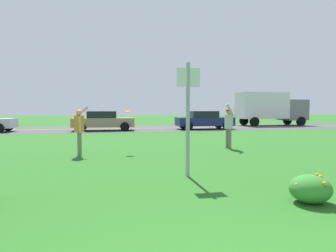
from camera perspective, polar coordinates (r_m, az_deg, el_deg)
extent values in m
plane|color=#26601E|center=(12.90, -6.16, -3.84)|extent=(120.00, 120.00, 0.00)
cube|color=#424244|center=(24.11, -8.43, -0.50)|extent=(120.00, 8.23, 0.01)
cube|color=yellow|center=(24.11, -8.43, -0.49)|extent=(120.00, 0.16, 0.00)
ellipsoid|color=#337F2D|center=(5.65, 26.24, -11.04)|extent=(0.71, 0.66, 0.49)
sphere|color=orange|center=(5.41, 23.94, -10.53)|extent=(0.05, 0.05, 0.05)
sphere|color=orange|center=(5.44, 28.49, -9.93)|extent=(0.07, 0.07, 0.07)
sphere|color=orange|center=(5.64, 27.34, -8.49)|extent=(0.05, 0.05, 0.05)
sphere|color=orange|center=(5.45, 26.01, -10.18)|extent=(0.09, 0.09, 0.09)
sphere|color=orange|center=(5.82, 26.74, -9.76)|extent=(0.07, 0.07, 0.07)
sphere|color=orange|center=(5.64, 27.77, -8.90)|extent=(0.08, 0.08, 0.08)
sphere|color=orange|center=(5.52, 26.63, -10.40)|extent=(0.07, 0.07, 0.07)
cube|color=#93969B|center=(6.90, 3.92, 1.19)|extent=(0.07, 0.10, 2.71)
cube|color=silver|center=(6.90, 4.01, 9.53)|extent=(0.56, 0.03, 0.44)
cylinder|color=orange|center=(10.41, -17.11, 0.40)|extent=(0.34, 0.34, 0.58)
sphere|color=tan|center=(10.40, -17.14, 2.54)|extent=(0.21, 0.21, 0.21)
cylinder|color=#726B5B|center=(10.56, -17.05, -3.35)|extent=(0.14, 0.14, 0.81)
cylinder|color=#726B5B|center=(10.39, -17.03, -3.46)|extent=(0.14, 0.14, 0.81)
cylinder|color=tan|center=(10.60, -16.71, 2.70)|extent=(0.49, 0.15, 0.40)
cylinder|color=tan|center=(10.22, -16.96, 0.25)|extent=(0.12, 0.10, 0.55)
cylinder|color=#B2B2B7|center=(12.07, 11.88, 0.86)|extent=(0.34, 0.34, 0.58)
sphere|color=tan|center=(12.06, 11.90, 2.70)|extent=(0.21, 0.21, 0.21)
cylinder|color=#726B5B|center=(12.05, 12.04, -2.46)|extent=(0.14, 0.14, 0.81)
cylinder|color=#726B5B|center=(12.19, 11.64, -2.39)|extent=(0.14, 0.14, 0.81)
cylinder|color=tan|center=(11.86, 12.14, 3.12)|extent=(0.38, 0.14, 0.51)
cylinder|color=tan|center=(12.23, 11.33, 0.81)|extent=(0.12, 0.10, 0.55)
cylinder|color=red|center=(12.06, 11.90, 3.03)|extent=(0.22, 0.22, 0.07)
cylinder|color=red|center=(12.01, 11.51, 2.88)|extent=(0.15, 0.15, 0.02)
cylinder|color=orange|center=(10.86, -7.99, 2.86)|extent=(0.26, 0.26, 0.06)
torus|color=orange|center=(10.86, -7.99, 2.82)|extent=(0.26, 0.26, 0.06)
cylinder|color=black|center=(24.29, -28.95, -0.09)|extent=(0.66, 0.22, 0.66)
cube|color=#937F60|center=(22.22, -12.61, 0.72)|extent=(4.50, 1.82, 0.66)
cube|color=black|center=(22.20, -12.88, 2.18)|extent=(2.10, 1.64, 0.52)
cylinder|color=black|center=(23.13, -8.70, 0.14)|extent=(0.66, 0.22, 0.66)
cylinder|color=black|center=(21.35, -8.50, -0.12)|extent=(0.66, 0.22, 0.66)
cylinder|color=black|center=(23.21, -16.36, 0.06)|extent=(0.66, 0.22, 0.66)
cylinder|color=black|center=(21.44, -16.81, -0.21)|extent=(0.66, 0.22, 0.66)
cube|color=navy|center=(23.37, 7.18, 0.90)|extent=(4.50, 1.82, 0.66)
cube|color=black|center=(23.33, 6.96, 2.30)|extent=(2.10, 1.64, 0.52)
cylinder|color=black|center=(24.74, 9.95, 0.34)|extent=(0.66, 0.22, 0.66)
cylinder|color=black|center=(23.09, 11.53, 0.11)|extent=(0.66, 0.22, 0.66)
cylinder|color=black|center=(23.81, 2.96, 0.27)|extent=(0.66, 0.22, 0.66)
cylinder|color=black|center=(22.09, 4.08, 0.02)|extent=(0.66, 0.22, 0.66)
cube|color=slate|center=(31.33, 23.30, 2.92)|extent=(2.10, 2.30, 2.00)
cube|color=silver|center=(29.57, 17.94, 3.85)|extent=(4.60, 2.30, 2.50)
cylinder|color=black|center=(32.38, 22.45, 1.03)|extent=(0.88, 0.26, 0.88)
cylinder|color=black|center=(30.57, 24.72, 0.85)|extent=(0.88, 0.26, 0.88)
cylinder|color=black|center=(29.98, 14.71, 1.01)|extent=(0.88, 0.26, 0.88)
cylinder|color=black|center=(28.02, 16.66, 0.82)|extent=(0.88, 0.26, 0.88)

